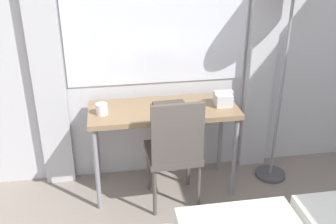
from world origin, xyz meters
The scene contains 6 objects.
wall_back_with_window centered at (0.02, 2.78, 1.35)m, with size 5.69×0.13×2.70m.
desk centered at (0.21, 2.47, 0.67)m, with size 1.16×0.47×0.75m.
desk_chair centered at (0.26, 2.22, 0.52)m, with size 0.41×0.41×0.93m.
telephone centered at (0.68, 2.44, 0.80)m, with size 0.15×0.14×0.12m.
book centered at (0.26, 2.46, 0.76)m, with size 0.26×0.20×0.02m.
mug centered at (-0.26, 2.43, 0.79)m, with size 0.09×0.09×0.08m.
Camera 1 is at (-0.21, -0.28, 2.01)m, focal length 42.00 mm.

